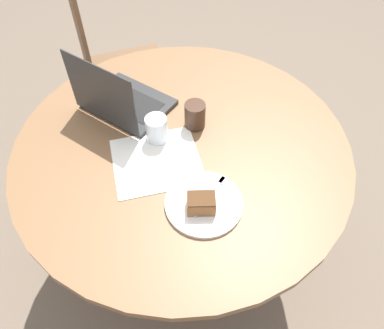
{
  "coord_description": "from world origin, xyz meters",
  "views": [
    {
      "loc": [
        -0.06,
        0.85,
        1.71
      ],
      "look_at": [
        -0.04,
        0.12,
        0.8
      ],
      "focal_mm": 35.0,
      "sensor_mm": 36.0,
      "label": 1
    }
  ],
  "objects": [
    {
      "name": "fork",
      "position": [
        -0.1,
        0.2,
        0.78
      ],
      "size": [
        0.11,
        0.16,
        0.0
      ],
      "rotation": [
        0.0,
        0.0,
        4.16
      ],
      "color": "silver",
      "rests_on": "plate"
    },
    {
      "name": "ground_plane",
      "position": [
        0.0,
        0.0,
        0.0
      ],
      "size": [
        12.0,
        12.0,
        0.0
      ],
      "primitive_type": "plane",
      "color": "#6B5B4C"
    },
    {
      "name": "plate",
      "position": [
        -0.08,
        0.24,
        0.77
      ],
      "size": [
        0.23,
        0.23,
        0.01
      ],
      "color": "white",
      "rests_on": "dining_table"
    },
    {
      "name": "cake_slice",
      "position": [
        -0.07,
        0.26,
        0.8
      ],
      "size": [
        0.09,
        0.06,
        0.05
      ],
      "rotation": [
        0.0,
        0.0,
        3.19
      ],
      "color": "brown",
      "rests_on": "plate"
    },
    {
      "name": "coffee_glass",
      "position": [
        -0.04,
        -0.09,
        0.81
      ],
      "size": [
        0.07,
        0.07,
        0.1
      ],
      "color": "#3D2619",
      "rests_on": "dining_table"
    },
    {
      "name": "chair",
      "position": [
        0.39,
        -0.76,
        0.51
      ],
      "size": [
        0.55,
        0.55,
        1.01
      ],
      "rotation": [
        0.0,
        0.0,
        8.24
      ],
      "color": "brown",
      "rests_on": "ground_plane"
    },
    {
      "name": "water_glass",
      "position": [
        0.08,
        -0.02,
        0.81
      ],
      "size": [
        0.07,
        0.07,
        0.09
      ],
      "color": "silver",
      "rests_on": "dining_table"
    },
    {
      "name": "laptop",
      "position": [
        0.22,
        -0.16,
        0.81
      ],
      "size": [
        0.37,
        0.35,
        0.25
      ],
      "rotation": [
        0.0,
        0.0,
        8.85
      ],
      "color": "#2D2D2D",
      "rests_on": "dining_table"
    },
    {
      "name": "paper_document",
      "position": [
        0.08,
        0.08,
        0.77
      ],
      "size": [
        0.34,
        0.32,
        0.0
      ],
      "rotation": [
        0.0,
        0.0,
        0.27
      ],
      "color": "white",
      "rests_on": "dining_table"
    },
    {
      "name": "dining_table",
      "position": [
        0.0,
        0.0,
        0.59
      ],
      "size": [
        1.15,
        1.15,
        0.76
      ],
      "color": "brown",
      "rests_on": "ground_plane"
    }
  ]
}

